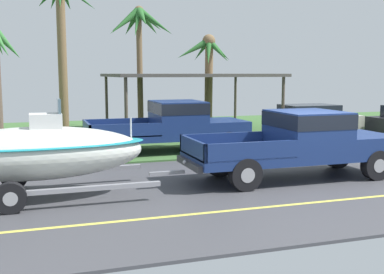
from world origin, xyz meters
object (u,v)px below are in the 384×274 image
at_px(boat_on_trailer, 35,153).
at_px(carport_awning, 189,76).
at_px(palm_tree_mid, 61,19).
at_px(parked_sedan_far, 312,120).
at_px(parked_pickup_background, 177,124).
at_px(palm_tree_near_right, 139,29).
at_px(pickup_truck_towing, 306,140).
at_px(palm_tree_far_left, 208,60).

xyz_separation_m(boat_on_trailer, carport_awning, (7.14, 10.70, 1.63)).
distance_m(carport_awning, palm_tree_mid, 6.39).
relative_size(boat_on_trailer, parked_sedan_far, 1.44).
xyz_separation_m(parked_pickup_background, palm_tree_near_right, (0.26, 7.31, 3.92)).
bearing_deg(palm_tree_mid, pickup_truck_towing, -64.75).
xyz_separation_m(palm_tree_near_right, palm_tree_far_left, (3.87, 0.71, -1.46)).
relative_size(pickup_truck_towing, palm_tree_mid, 0.83).
distance_m(pickup_truck_towing, carport_awning, 10.83).
height_order(boat_on_trailer, carport_awning, carport_awning).
relative_size(parked_pickup_background, carport_awning, 0.77).
relative_size(palm_tree_near_right, palm_tree_far_left, 1.25).
distance_m(boat_on_trailer, carport_awning, 12.97).
relative_size(pickup_truck_towing, boat_on_trailer, 0.96).
relative_size(carport_awning, palm_tree_far_left, 1.57).
bearing_deg(palm_tree_mid, parked_pickup_background, -62.87).
height_order(pickup_truck_towing, palm_tree_mid, palm_tree_mid).
bearing_deg(parked_pickup_background, boat_on_trailer, -133.61).
distance_m(parked_sedan_far, carport_awning, 6.08).
height_order(boat_on_trailer, palm_tree_near_right, palm_tree_near_right).
bearing_deg(carport_awning, parked_pickup_background, -112.26).
xyz_separation_m(parked_pickup_background, palm_tree_mid, (-3.44, 6.72, 4.23)).
bearing_deg(boat_on_trailer, parked_sedan_far, 33.39).
xyz_separation_m(pickup_truck_towing, palm_tree_near_right, (-1.86, 12.39, 3.93)).
xyz_separation_m(palm_tree_mid, palm_tree_far_left, (7.56, 1.31, -1.77)).
bearing_deg(boat_on_trailer, pickup_truck_towing, -0.00).
bearing_deg(pickup_truck_towing, palm_tree_mid, 115.25).
bearing_deg(boat_on_trailer, parked_pickup_background, 46.39).
relative_size(boat_on_trailer, carport_awning, 0.82).
height_order(palm_tree_mid, palm_tree_far_left, palm_tree_mid).
height_order(pickup_truck_towing, parked_sedan_far, pickup_truck_towing).
height_order(parked_sedan_far, carport_awning, carport_awning).
xyz_separation_m(boat_on_trailer, palm_tree_far_left, (8.96, 13.10, 2.44)).
height_order(pickup_truck_towing, palm_tree_near_right, palm_tree_near_right).
height_order(parked_pickup_background, parked_sedan_far, parked_pickup_background).
relative_size(parked_sedan_far, palm_tree_far_left, 0.89).
relative_size(pickup_truck_towing, palm_tree_far_left, 1.23).
distance_m(boat_on_trailer, palm_tree_near_right, 13.95).
bearing_deg(parked_pickup_background, palm_tree_near_right, 88.00).
height_order(boat_on_trailer, parked_sedan_far, boat_on_trailer).
height_order(palm_tree_near_right, palm_tree_far_left, palm_tree_near_right).
distance_m(carport_awning, palm_tree_far_left, 3.12).
height_order(parked_sedan_far, palm_tree_mid, palm_tree_mid).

